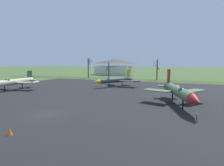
# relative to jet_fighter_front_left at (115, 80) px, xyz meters

# --- Properties ---
(ground_plane) EXTENTS (600.00, 600.00, 0.00)m
(ground_plane) POSITION_rel_jet_fighter_front_left_xyz_m (2.95, -30.80, -1.93)
(ground_plane) COLOR #425B2D
(asphalt_apron) EXTENTS (73.67, 59.81, 0.05)m
(asphalt_apron) POSITION_rel_jet_fighter_front_left_xyz_m (2.95, -12.85, -1.91)
(asphalt_apron) COLOR black
(asphalt_apron) RESTS_ON ground
(grass_verge_strip) EXTENTS (133.67, 12.00, 0.06)m
(grass_verge_strip) POSITION_rel_jet_fighter_front_left_xyz_m (2.95, 23.05, -1.90)
(grass_verge_strip) COLOR #374B23
(grass_verge_strip) RESTS_ON ground
(jet_fighter_front_left) EXTENTS (11.73, 13.31, 4.83)m
(jet_fighter_front_left) POSITION_rel_jet_fighter_front_left_xyz_m (0.00, 0.00, 0.00)
(jet_fighter_front_left) COLOR #33383D
(jet_fighter_front_left) RESTS_ON ground
(info_placard_front_left) EXTENTS (0.67, 0.41, 0.97)m
(info_placard_front_left) POSITION_rel_jet_fighter_front_left_xyz_m (-2.79, -6.29, -1.30)
(info_placard_front_left) COLOR black
(info_placard_front_left) RESTS_ON ground
(jet_fighter_front_right) EXTENTS (11.22, 15.64, 4.71)m
(jet_fighter_front_right) POSITION_rel_jet_fighter_front_left_xyz_m (-20.42, -17.04, 0.21)
(jet_fighter_front_right) COLOR #B7B293
(jet_fighter_front_right) RESTS_ON ground
(jet_fighter_rear_center) EXTENTS (10.35, 16.23, 5.65)m
(jet_fighter_rear_center) POSITION_rel_jet_fighter_front_left_xyz_m (18.52, -18.20, 0.40)
(jet_fighter_rear_center) COLOR #4C6B47
(jet_fighter_rear_center) RESTS_ON ground
(info_placard_rear_center) EXTENTS (0.55, 0.32, 1.04)m
(info_placard_rear_center) POSITION_rel_jet_fighter_front_left_xyz_m (21.22, -26.29, -1.28)
(info_placard_rear_center) COLOR black
(info_placard_rear_center) RESTS_ON ground
(bare_tree_far_left) EXTENTS (1.86, 2.81, 9.02)m
(bare_tree_far_left) POSITION_rel_jet_fighter_front_left_xyz_m (-22.69, 23.93, 3.03)
(bare_tree_far_left) COLOR brown
(bare_tree_far_left) RESTS_ON ground
(bare_tree_left_of_center) EXTENTS (1.98, 2.44, 6.95)m
(bare_tree_left_of_center) POSITION_rel_jet_fighter_front_left_xyz_m (-14.45, 27.40, 1.64)
(bare_tree_left_of_center) COLOR #42382D
(bare_tree_left_of_center) RESTS_ON ground
(bare_tree_center) EXTENTS (2.49, 2.73, 8.10)m
(bare_tree_center) POSITION_rel_jet_fighter_front_left_xyz_m (7.26, 25.52, 2.40)
(bare_tree_center) COLOR brown
(bare_tree_center) RESTS_ON ground
(visitor_building) EXTENTS (21.87, 14.24, 9.14)m
(visitor_building) POSITION_rel_jet_fighter_front_left_xyz_m (-21.23, 50.81, 2.54)
(visitor_building) COLOR beige
(visitor_building) RESTS_ON ground
(traffic_cone) EXTENTS (0.55, 0.55, 0.78)m
(traffic_cone) POSITION_rel_jet_fighter_front_left_xyz_m (4.94, -38.07, -1.54)
(traffic_cone) COLOR orange
(traffic_cone) RESTS_ON ground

